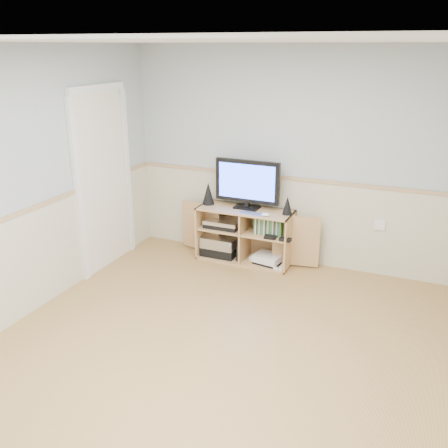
# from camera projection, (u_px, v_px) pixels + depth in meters

# --- Properties ---
(room) EXTENTS (4.04, 4.54, 2.54)m
(room) POSITION_uv_depth(u_px,v_px,m) (215.00, 217.00, 3.88)
(room) COLOR tan
(room) RESTS_ON ground
(media_cabinet) EXTENTS (1.77, 0.43, 0.65)m
(media_cabinet) POSITION_uv_depth(u_px,v_px,m) (247.00, 233.00, 6.03)
(media_cabinet) COLOR tan
(media_cabinet) RESTS_ON floor
(monitor) EXTENTS (0.78, 0.18, 0.58)m
(monitor) POSITION_uv_depth(u_px,v_px,m) (247.00, 183.00, 5.81)
(monitor) COLOR black
(monitor) RESTS_ON media_cabinet
(speaker_left) EXTENTS (0.15, 0.15, 0.27)m
(speaker_left) POSITION_uv_depth(u_px,v_px,m) (208.00, 193.00, 6.03)
(speaker_left) COLOR black
(speaker_left) RESTS_ON media_cabinet
(speaker_right) EXTENTS (0.11, 0.11, 0.21)m
(speaker_right) POSITION_uv_depth(u_px,v_px,m) (287.00, 205.00, 5.67)
(speaker_right) COLOR black
(speaker_right) RESTS_ON media_cabinet
(keyboard) EXTENTS (0.30, 0.14, 0.01)m
(keyboard) POSITION_uv_depth(u_px,v_px,m) (252.00, 214.00, 5.70)
(keyboard) COLOR silver
(keyboard) RESTS_ON media_cabinet
(mouse) EXTENTS (0.10, 0.07, 0.04)m
(mouse) POSITION_uv_depth(u_px,v_px,m) (266.00, 215.00, 5.64)
(mouse) COLOR white
(mouse) RESTS_ON media_cabinet
(av_components) EXTENTS (0.51, 0.31, 0.47)m
(av_components) POSITION_uv_depth(u_px,v_px,m) (222.00, 240.00, 6.13)
(av_components) COLOR black
(av_components) RESTS_ON media_cabinet
(game_consoles) EXTENTS (0.46, 0.31, 0.11)m
(game_consoles) POSITION_uv_depth(u_px,v_px,m) (267.00, 259.00, 5.95)
(game_consoles) COLOR white
(game_consoles) RESTS_ON media_cabinet
(game_cases) EXTENTS (0.33, 0.13, 0.19)m
(game_cases) POSITION_uv_depth(u_px,v_px,m) (269.00, 227.00, 5.80)
(game_cases) COLOR #3F8C3F
(game_cases) RESTS_ON media_cabinet
(wall_outlet) EXTENTS (0.12, 0.03, 0.12)m
(wall_outlet) POSITION_uv_depth(u_px,v_px,m) (380.00, 225.00, 5.52)
(wall_outlet) COLOR white
(wall_outlet) RESTS_ON wall_back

